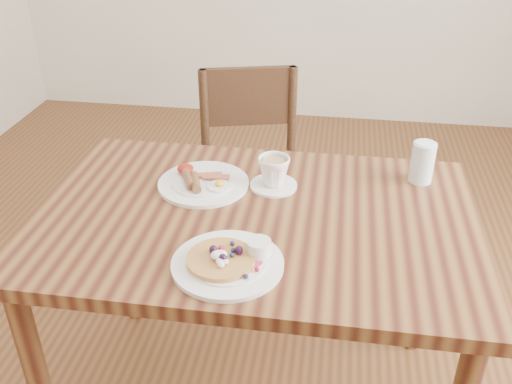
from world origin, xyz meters
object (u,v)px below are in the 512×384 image
Objects in this scene: chair_far at (252,170)px; breakfast_plate at (202,182)px; water_glass at (422,162)px; teacup_saucer at (274,173)px; dining_table at (256,243)px; pancake_plate at (229,261)px.

chair_far reaches higher than breakfast_plate.
chair_far reaches higher than water_glass.
dining_table is at bearing -100.12° from teacup_saucer.
water_glass is at bearing 127.54° from chair_far.
dining_table is 9.65× the size of water_glass.
dining_table is at bearing 85.51° from chair_far.
chair_far is at bearing 96.01° from pancake_plate.
teacup_saucer reaches higher than breakfast_plate.
breakfast_plate is at bearing 70.06° from chair_far.
breakfast_plate is at bearing 112.83° from pancake_plate.
teacup_saucer is (0.03, 0.16, 0.14)m from dining_table.
teacup_saucer is at bearing -166.63° from water_glass.
teacup_saucer reaches higher than dining_table.
chair_far is at bearing 105.64° from teacup_saucer.
pancake_plate is at bearing -67.17° from breakfast_plate.
chair_far is at bearing 84.71° from breakfast_plate.
chair_far is (-0.13, 0.72, -0.16)m from dining_table.
teacup_saucer is (0.21, 0.03, 0.03)m from breakfast_plate.
breakfast_plate is 0.21m from teacup_saucer.
pancake_plate is (0.10, -0.95, 0.27)m from chair_far.
water_glass is at bearing 29.48° from dining_table.
breakfast_plate is 0.66m from water_glass.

